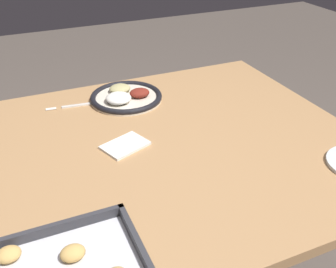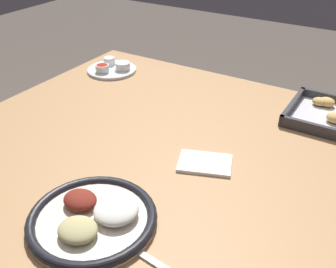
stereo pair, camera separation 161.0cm
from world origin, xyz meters
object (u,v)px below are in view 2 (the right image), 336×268
Objects in this scene: dinner_plate at (93,218)px; saucer_plate at (112,68)px; fork at (153,261)px; napkin at (205,163)px.

saucer_plate is at bearing 125.62° from dinner_plate.
fork is at bearing -47.17° from saucer_plate.
napkin is (0.10, 0.29, -0.01)m from dinner_plate.
dinner_plate is 1.14× the size of fork.
saucer_plate is 0.64m from napkin.
napkin reaches higher than fork.
dinner_plate is 0.30m from napkin.
fork is (0.15, -0.02, -0.01)m from dinner_plate.
napkin is (-0.05, 0.31, 0.00)m from fork.
fork is 1.50× the size of napkin.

